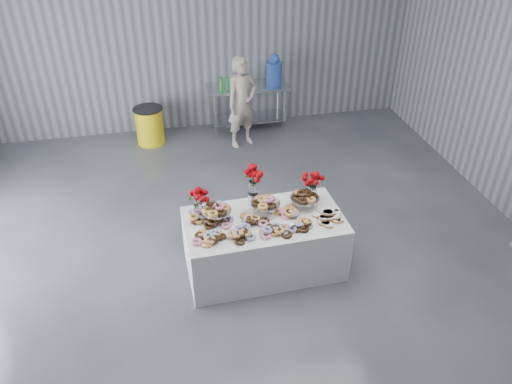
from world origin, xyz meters
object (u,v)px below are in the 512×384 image
prep_table (248,100)px  water_jug (274,70)px  trash_barrel (150,126)px  display_table (264,244)px  person (242,103)px

prep_table → water_jug: water_jug is taller
prep_table → trash_barrel: bearing=-175.9°
display_table → water_jug: water_jug is taller
display_table → water_jug: 4.08m
display_table → prep_table: (0.57, 3.86, 0.24)m
prep_table → person: (-0.20, -0.53, 0.19)m
prep_table → water_jug: bearing=-0.0°
person → display_table: bearing=-119.7°
water_jug → display_table: bearing=-105.4°
display_table → person: (0.37, 3.34, 0.43)m
display_table → trash_barrel: display_table is taller
person → trash_barrel: bearing=143.0°
display_table → trash_barrel: size_ratio=2.80×
person → trash_barrel: person is taller
trash_barrel → person: bearing=-13.6°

